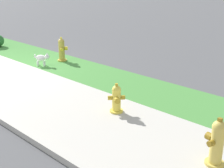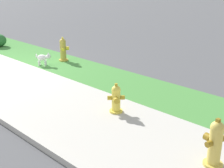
{
  "view_description": "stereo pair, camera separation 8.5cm",
  "coord_description": "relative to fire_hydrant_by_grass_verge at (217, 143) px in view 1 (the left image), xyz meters",
  "views": [
    {
      "loc": [
        8.72,
        -3.85,
        2.78
      ],
      "look_at": [
        4.17,
        0.97,
        0.4
      ],
      "focal_mm": 50.0,
      "sensor_mm": 36.0,
      "label": 1
    },
    {
      "loc": [
        8.78,
        -3.79,
        2.78
      ],
      "look_at": [
        4.17,
        0.97,
        0.4
      ],
      "focal_mm": 50.0,
      "sensor_mm": 36.0,
      "label": 2
    }
  ],
  "objects": [
    {
      "name": "small_white_dog",
      "position": [
        -6.41,
        1.32,
        -0.13
      ],
      "size": [
        0.41,
        0.38,
        0.42
      ],
      "rotation": [
        0.0,
        0.0,
        0.71
      ],
      "color": "white",
      "rests_on": "ground"
    },
    {
      "name": "fire_hydrant_by_grass_verge",
      "position": [
        0.0,
        0.0,
        0.0
      ],
      "size": [
        0.36,
        0.39,
        0.79
      ],
      "rotation": [
        0.0,
        0.0,
        1.33
      ],
      "color": "gold",
      "rests_on": "ground"
    },
    {
      "name": "fire_hydrant_near_corner",
      "position": [
        -2.37,
        0.37,
        -0.08
      ],
      "size": [
        0.34,
        0.34,
        0.64
      ],
      "rotation": [
        0.0,
        0.0,
        3.98
      ],
      "color": "yellow",
      "rests_on": "ground"
    },
    {
      "name": "fire_hydrant_across_street",
      "position": [
        -6.42,
        2.11,
        0.0
      ],
      "size": [
        0.36,
        0.35,
        0.79
      ],
      "rotation": [
        0.0,
        0.0,
        5.65
      ],
      "color": "gold",
      "rests_on": "ground"
    },
    {
      "name": "grass_verge",
      "position": [
        -7.06,
        1.87,
        -0.38
      ],
      "size": [
        18.0,
        1.67,
        0.01
      ],
      "primitive_type": "cube",
      "color": "#47893D",
      "rests_on": "ground"
    }
  ]
}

